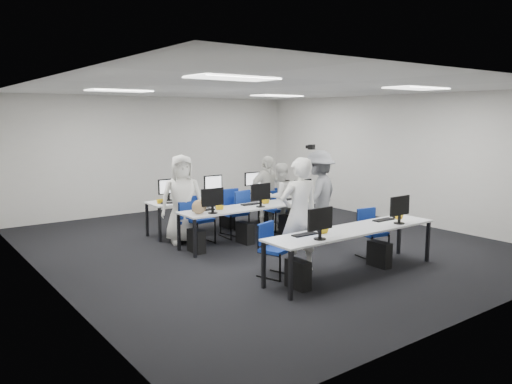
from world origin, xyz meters
TOP-DOWN VIEW (x-y plane):
  - room at (0.00, 0.00)m, footprint 9.00×9.02m
  - ceiling_panels at (0.00, 0.00)m, footprint 5.20×4.60m
  - desk_front at (0.00, -2.40)m, footprint 3.20×0.70m
  - desk_mid at (0.00, 0.20)m, footprint 3.20×0.70m
  - desk_back at (0.00, 1.60)m, footprint 3.20×0.70m
  - equipment_front at (-0.19, -2.42)m, footprint 2.51×0.41m
  - equipment_mid at (-0.19, 0.18)m, footprint 2.91×0.41m
  - equipment_back at (0.19, 1.62)m, footprint 2.91×0.41m
  - chair_0 at (-1.07, -1.77)m, footprint 0.53×0.55m
  - chair_1 at (0.99, -1.95)m, footprint 0.48×0.51m
  - chair_2 at (-0.95, 0.76)m, footprint 0.47×0.51m
  - chair_3 at (-0.11, 0.80)m, footprint 0.51×0.55m
  - chair_4 at (0.99, 0.76)m, footprint 0.45×0.49m
  - chair_5 at (-1.17, 0.98)m, footprint 0.45×0.48m
  - chair_6 at (0.06, 0.98)m, footprint 0.55×0.59m
  - chair_7 at (1.08, 1.01)m, footprint 0.42×0.46m
  - handbag at (-1.32, 0.12)m, footprint 0.36×0.28m
  - student_0 at (-0.58, -1.77)m, footprint 0.74×0.55m
  - student_1 at (1.02, 0.68)m, footprint 0.73×0.58m
  - student_2 at (-1.21, 0.98)m, footprint 0.99×0.80m
  - student_3 at (0.93, 1.02)m, footprint 0.97×0.45m
  - photographer at (1.16, -0.40)m, footprint 1.34×1.09m
  - dslr_camera at (1.09, -0.24)m, footprint 0.20×0.22m

SIDE VIEW (x-z plane):
  - chair_0 at x=-1.07m, z-range -0.15..0.68m
  - chair_5 at x=-1.17m, z-range -0.16..0.69m
  - chair_1 at x=0.99m, z-range -0.16..0.70m
  - chair_7 at x=1.08m, z-range -0.16..0.71m
  - chair_4 at x=0.99m, z-range -0.17..0.74m
  - chair_2 at x=-0.95m, z-range -0.17..0.75m
  - chair_6 at x=0.06m, z-range -0.18..0.78m
  - chair_3 at x=-0.11m, z-range -0.18..0.80m
  - equipment_mid at x=-0.19m, z-range -0.24..0.95m
  - equipment_back at x=0.19m, z-range -0.24..0.95m
  - equipment_front at x=-0.19m, z-range -0.24..0.95m
  - desk_front at x=0.00m, z-range 0.32..1.05m
  - desk_mid at x=0.00m, z-range 0.32..1.05m
  - desk_back at x=0.00m, z-range 0.32..1.05m
  - student_1 at x=1.02m, z-range 0.00..1.48m
  - student_3 at x=0.93m, z-range 0.00..1.63m
  - handbag at x=-1.32m, z-range 0.73..0.99m
  - student_2 at x=-1.21m, z-range 0.00..1.75m
  - photographer at x=1.16m, z-range 0.00..1.81m
  - student_0 at x=-0.58m, z-range 0.00..1.85m
  - room at x=0.00m, z-range 0.00..3.00m
  - dslr_camera at x=1.09m, z-range 1.82..1.92m
  - ceiling_panels at x=0.00m, z-range 2.98..2.99m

